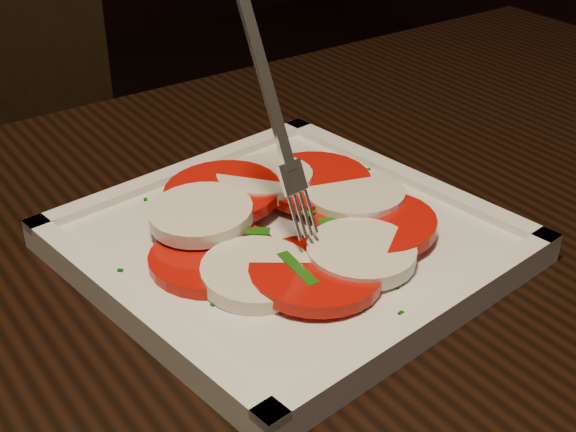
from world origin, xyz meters
The scene contains 4 objects.
table centered at (0.29, 0.27, 0.65)m, with size 1.22×0.83×0.75m.
plate centered at (0.31, 0.34, 0.76)m, with size 0.26×0.26×0.01m, color silver.
caprese_salad centered at (0.31, 0.34, 0.77)m, with size 0.22×0.21×0.02m.
fork centered at (0.29, 0.34, 0.86)m, with size 0.03×0.07×0.15m, color white, non-canonical shape.
Camera 1 is at (0.04, -0.03, 1.05)m, focal length 50.00 mm.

